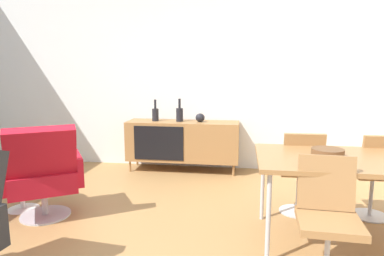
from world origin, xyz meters
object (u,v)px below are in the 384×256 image
(sideboard, at_px, (182,141))
(side_table_round, at_px, (21,179))
(dining_table, at_px, (358,163))
(vase_cobalt, at_px, (155,114))
(dining_chair_front_left, at_px, (328,216))
(dining_chair_back_right, at_px, (376,172))
(wooden_bowl_on_table, at_px, (328,152))
(fruit_bowl, at_px, (19,157))
(vase_ceramic_small, at_px, (200,118))
(vase_sculptural_dark, at_px, (180,114))
(dining_chair_back_left, at_px, (300,169))
(lounge_chair_red, at_px, (43,173))

(sideboard, bearing_deg, side_table_round, -130.73)
(dining_table, bearing_deg, vase_cobalt, 138.50)
(dining_chair_front_left, bearing_deg, dining_chair_back_right, 57.98)
(wooden_bowl_on_table, distance_m, fruit_bowl, 2.98)
(sideboard, bearing_deg, wooden_bowl_on_table, -50.50)
(vase_cobalt, relative_size, vase_ceramic_small, 2.38)
(vase_sculptural_dark, relative_size, side_table_round, 0.62)
(sideboard, bearing_deg, dining_chair_back_left, -43.60)
(vase_sculptural_dark, height_order, side_table_round, vase_sculptural_dark)
(vase_sculptural_dark, xyz_separation_m, fruit_bowl, (-1.37, -1.64, -0.27))
(wooden_bowl_on_table, relative_size, dining_chair_back_right, 0.30)
(vase_cobalt, relative_size, dining_chair_back_left, 0.36)
(vase_sculptural_dark, bearing_deg, dining_table, -46.61)
(dining_chair_front_left, relative_size, dining_chair_back_right, 1.00)
(dining_table, bearing_deg, dining_chair_front_left, -121.82)
(vase_cobalt, height_order, dining_chair_front_left, vase_cobalt)
(vase_cobalt, xyz_separation_m, fruit_bowl, (-1.02, -1.64, -0.26))
(dining_chair_back_right, distance_m, side_table_round, 3.56)
(dining_chair_back_right, height_order, lounge_chair_red, lounge_chair_red)
(side_table_round, xyz_separation_m, fruit_bowl, (0.00, -0.00, 0.24))
(sideboard, distance_m, vase_ceramic_small, 0.43)
(dining_chair_back_right, bearing_deg, wooden_bowl_on_table, -138.20)
(sideboard, xyz_separation_m, vase_cobalt, (-0.39, 0.00, 0.38))
(wooden_bowl_on_table, height_order, side_table_round, wooden_bowl_on_table)
(vase_cobalt, height_order, dining_chair_back_left, vase_cobalt)
(dining_chair_back_right, bearing_deg, lounge_chair_red, -171.56)
(dining_table, bearing_deg, lounge_chair_red, 178.19)
(vase_sculptural_dark, relative_size, lounge_chair_red, 0.34)
(vase_ceramic_small, relative_size, wooden_bowl_on_table, 0.50)
(vase_sculptural_dark, xyz_separation_m, dining_chair_back_right, (2.17, -1.36, -0.36))
(vase_ceramic_small, relative_size, dining_chair_front_left, 0.15)
(wooden_bowl_on_table, xyz_separation_m, dining_chair_front_left, (-0.12, -0.60, -0.30))
(dining_table, relative_size, dining_chair_front_left, 1.87)
(dining_chair_back_left, bearing_deg, side_table_round, -174.36)
(sideboard, height_order, dining_chair_back_right, dining_chair_back_right)
(dining_table, bearing_deg, fruit_bowl, 175.02)
(wooden_bowl_on_table, relative_size, dining_chair_back_left, 0.30)
(vase_cobalt, relative_size, fruit_bowl, 1.55)
(dining_table, bearing_deg, dining_chair_back_left, 121.93)
(vase_sculptural_dark, bearing_deg, vase_ceramic_small, -0.00)
(dining_table, bearing_deg, dining_chair_back_right, 57.77)
(dining_table, height_order, dining_chair_back_right, dining_chair_back_right)
(sideboard, distance_m, dining_chair_back_left, 1.97)
(dining_chair_back_right, bearing_deg, dining_chair_back_left, -180.00)
(dining_chair_back_left, height_order, side_table_round, dining_chair_back_left)
(vase_cobalt, xyz_separation_m, dining_table, (2.17, -1.92, -0.12))
(sideboard, bearing_deg, vase_ceramic_small, 0.42)
(dining_chair_back_left, bearing_deg, sideboard, 136.40)
(dining_table, bearing_deg, vase_ceramic_small, 128.37)
(dining_table, xyz_separation_m, wooden_bowl_on_table, (-0.23, 0.04, 0.07))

